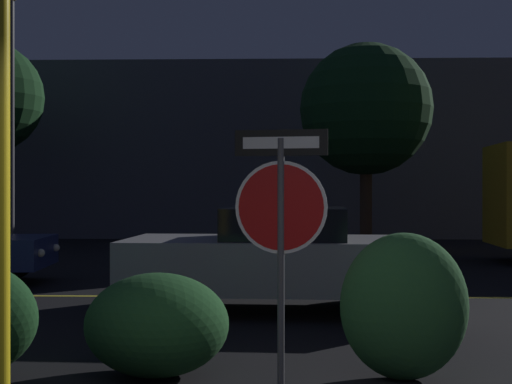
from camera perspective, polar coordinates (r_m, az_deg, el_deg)
The scene contains 9 objects.
road_center_stripe at distance 11.06m, azimuth 2.04°, elevation -8.37°, with size 36.22×0.12×0.01m, color gold.
stop_sign at distance 5.99m, azimuth 2.01°, elevation -1.24°, with size 0.78×0.15×2.15m.
yellow_pole_left at distance 4.26m, azimuth -19.83°, elevation -2.13°, with size 0.11×0.11×2.94m, color yellow.
hedge_bush_2 at distance 6.44m, azimuth -7.92°, elevation -10.45°, with size 1.27×1.18×0.91m, color #1E4C23.
hedge_bush_3 at distance 6.36m, azimuth 11.75°, elevation -8.93°, with size 1.11×0.77×1.27m, color #285B2D.
passing_car_2 at distance 9.76m, azimuth 1.69°, elevation -5.28°, with size 4.24×2.22×1.40m.
street_lamp at distance 17.15m, azimuth -19.03°, elevation 7.97°, with size 0.42×0.42×6.32m.
tree_0 at distance 19.19m, azimuth 8.79°, elevation 6.52°, with size 3.50×3.50×5.54m.
building_backdrop at distance 25.80m, azimuth 5.03°, elevation 3.23°, with size 30.08×3.53×6.07m, color #4C4C56.
Camera 1 is at (-0.10, -3.67, 1.64)m, focal length 50.00 mm.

